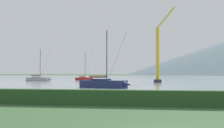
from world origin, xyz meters
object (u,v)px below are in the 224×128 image
object	(u,v)px
sailboat_slip_8	(104,83)
sailboat_slip_6	(39,79)
dock_crane	(158,58)
sailboat_slip_2	(84,78)

from	to	relation	value
sailboat_slip_8	sailboat_slip_6	bearing A→B (deg)	145.62
dock_crane	sailboat_slip_2	bearing A→B (deg)	139.60
dock_crane	sailboat_slip_6	bearing A→B (deg)	167.86
sailboat_slip_2	dock_crane	world-z (taller)	dock_crane
sailboat_slip_6	dock_crane	xyz separation A→B (m)	(36.14, -7.78, 5.77)
sailboat_slip_2	sailboat_slip_6	world-z (taller)	sailboat_slip_6
sailboat_slip_8	dock_crane	world-z (taller)	dock_crane
dock_crane	sailboat_slip_8	bearing A→B (deg)	-107.41
sailboat_slip_2	sailboat_slip_6	distance (m)	17.51
sailboat_slip_2	sailboat_slip_8	size ratio (longest dim) A/B	0.98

